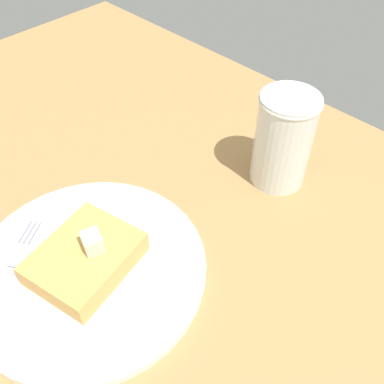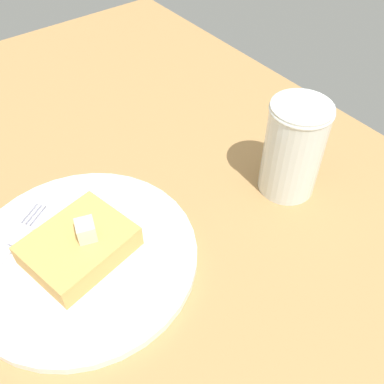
% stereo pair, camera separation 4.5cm
% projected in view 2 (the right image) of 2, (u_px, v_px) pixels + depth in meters
% --- Properties ---
extents(table_surface, '(1.01, 1.01, 0.02)m').
position_uv_depth(table_surface, '(6.00, 289.00, 0.43)').
color(table_surface, '#AF824D').
rests_on(table_surface, ground).
extents(plate, '(0.24, 0.24, 0.01)m').
position_uv_depth(plate, '(82.00, 256.00, 0.44)').
color(plate, white).
rests_on(plate, table_surface).
extents(toast_slice_center, '(0.10, 0.12, 0.03)m').
position_uv_depth(toast_slice_center, '(79.00, 246.00, 0.43)').
color(toast_slice_center, tan).
rests_on(toast_slice_center, plate).
extents(butter_pat_primary, '(0.02, 0.02, 0.02)m').
position_uv_depth(butter_pat_primary, '(86.00, 230.00, 0.41)').
color(butter_pat_primary, '#F5ECC2').
rests_on(butter_pat_primary, toast_slice_center).
extents(fork, '(0.10, 0.14, 0.00)m').
position_uv_depth(fork, '(4.00, 252.00, 0.44)').
color(fork, silver).
rests_on(fork, plate).
extents(syrup_jar, '(0.07, 0.07, 0.12)m').
position_uv_depth(syrup_jar, '(293.00, 152.00, 0.48)').
color(syrup_jar, '#4C220A').
rests_on(syrup_jar, table_surface).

